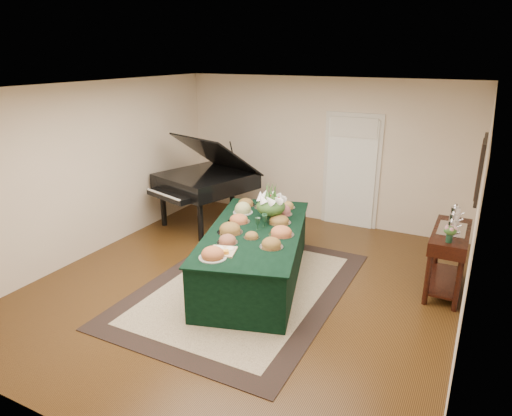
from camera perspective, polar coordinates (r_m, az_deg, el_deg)
The scene contains 14 objects.
ground at distance 6.53m, azimuth -1.21°, elevation -9.52°, with size 6.00×6.00×0.00m, color black.
area_rug at distance 6.43m, azimuth -1.53°, elevation -9.93°, with size 2.57×3.59×0.01m.
kitchen_doorway at distance 8.56m, azimuth 11.81°, elevation 4.40°, with size 1.05×0.07×2.10m.
buffet_table at distance 6.49m, azimuth -0.11°, elevation -5.85°, with size 1.97×2.94×0.77m.
food_platters at distance 6.43m, azimuth -0.26°, elevation -1.90°, with size 1.37×2.40×0.13m.
cutting_board at distance 5.66m, azimuth -4.15°, elevation -5.10°, with size 0.39×0.39×0.10m.
green_goblets at distance 6.38m, azimuth 0.78°, elevation -1.70°, with size 0.12×0.26×0.18m.
floral_centerpiece at distance 6.63m, azimuth 1.88°, elevation 0.67°, with size 0.44×0.44×0.44m.
grand_piano at distance 8.46m, azimuth -6.33°, elevation 3.44°, with size 1.88×1.99×1.74m.
wicker_basket at distance 7.74m, azimuth -2.57°, elevation -3.70°, with size 0.43×0.43×0.27m, color #A98044.
mahogany_sideboard at distance 6.61m, azimuth 23.05°, elevation -4.23°, with size 0.45×1.18×0.89m.
tea_service at distance 6.49m, azimuth 23.40°, elevation -1.67°, with size 0.34×0.74×0.30m.
pink_bouquet at distance 6.07m, azimuth 23.11°, elevation -2.67°, with size 0.17×0.17×0.22m.
wall_painting at distance 6.29m, azimuth 26.29°, elevation 4.47°, with size 0.05×0.95×0.75m.
Camera 1 is at (2.73, -5.06, 3.11)m, focal length 32.00 mm.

